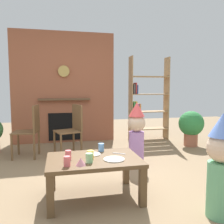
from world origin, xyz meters
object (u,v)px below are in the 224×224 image
at_px(coffee_table, 94,164).
at_px(dining_chair_left, 31,128).
at_px(child_in_pink, 136,132).
at_px(potted_plant_tall, 191,125).
at_px(child_with_cone_hat, 221,163).
at_px(paper_cup_far_right, 67,161).
at_px(paper_plate_rear, 114,159).
at_px(birthday_cake_slice, 81,162).
at_px(bookshelf, 146,101).
at_px(paper_cup_center, 68,155).
at_px(paper_cup_far_left, 101,147).
at_px(dining_chair_middle, 72,127).
at_px(paper_plate_front, 93,154).
at_px(paper_cup_near_right, 89,158).
at_px(paper_cup_near_left, 90,155).

height_order(coffee_table, dining_chair_left, dining_chair_left).
distance_m(child_in_pink, potted_plant_tall, 1.76).
relative_size(coffee_table, child_with_cone_hat, 1.02).
height_order(paper_cup_far_right, paper_plate_rear, paper_cup_far_right).
bearing_deg(birthday_cake_slice, paper_plate_rear, 15.77).
bearing_deg(bookshelf, paper_cup_center, -125.06).
bearing_deg(coffee_table, paper_cup_center, -176.93).
relative_size(paper_cup_far_left, potted_plant_tall, 0.13).
distance_m(bookshelf, dining_chair_middle, 2.03).
distance_m(bookshelf, paper_plate_rear, 3.15).
distance_m(paper_cup_far_right, paper_plate_front, 0.45).
relative_size(paper_cup_near_right, paper_plate_rear, 0.44).
bearing_deg(paper_plate_rear, dining_chair_middle, 100.13).
bearing_deg(coffee_table, paper_cup_far_left, 63.26).
height_order(paper_cup_center, birthday_cake_slice, paper_cup_center).
distance_m(paper_cup_far_left, potted_plant_tall, 2.71).
height_order(paper_cup_far_right, potted_plant_tall, potted_plant_tall).
distance_m(bookshelf, paper_plate_front, 3.04).
height_order(bookshelf, paper_cup_near_left, bookshelf).
bearing_deg(child_in_pink, birthday_cake_slice, 0.68).
xyz_separation_m(paper_cup_center, child_with_cone_hat, (1.33, -0.63, 0.02)).
bearing_deg(paper_cup_far_left, dining_chair_middle, 99.94).
bearing_deg(dining_chair_left, paper_plate_rear, 126.40).
xyz_separation_m(child_with_cone_hat, dining_chair_middle, (-1.19, 2.33, 0.00)).
height_order(paper_cup_near_right, paper_cup_center, paper_cup_center).
distance_m(paper_cup_center, paper_plate_front, 0.31).
distance_m(paper_cup_far_left, birthday_cake_slice, 0.54).
relative_size(child_with_cone_hat, dining_chair_left, 1.07).
relative_size(coffee_table, paper_plate_rear, 4.51).
bearing_deg(coffee_table, dining_chair_middle, 94.28).
xyz_separation_m(coffee_table, paper_cup_near_right, (-0.07, -0.15, 0.12)).
height_order(coffee_table, birthday_cake_slice, birthday_cake_slice).
relative_size(paper_cup_far_right, dining_chair_middle, 0.11).
xyz_separation_m(child_with_cone_hat, dining_chair_left, (-1.89, 2.39, 0.00)).
bearing_deg(potted_plant_tall, paper_cup_near_left, -141.06).
xyz_separation_m(paper_cup_near_left, paper_plate_rear, (0.24, -0.09, -0.04)).
relative_size(bookshelf, dining_chair_left, 2.11).
bearing_deg(paper_cup_near_right, potted_plant_tall, 40.39).
height_order(paper_plate_rear, potted_plant_tall, potted_plant_tall).
bearing_deg(paper_cup_near_right, dining_chair_left, 111.78).
relative_size(paper_cup_center, paper_cup_far_right, 1.04).
height_order(paper_plate_front, dining_chair_middle, dining_chair_middle).
bearing_deg(birthday_cake_slice, potted_plant_tall, 40.25).
xyz_separation_m(birthday_cake_slice, child_in_pink, (0.96, 1.16, 0.04)).
distance_m(dining_chair_left, potted_plant_tall, 3.13).
relative_size(paper_cup_near_right, birthday_cake_slice, 0.96).
distance_m(paper_cup_near_left, child_with_cone_hat, 1.27).
relative_size(paper_plate_rear, birthday_cake_slice, 2.19).
bearing_deg(child_with_cone_hat, birthday_cake_slice, 11.83).
bearing_deg(child_with_cone_hat, paper_cup_near_right, 7.55).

